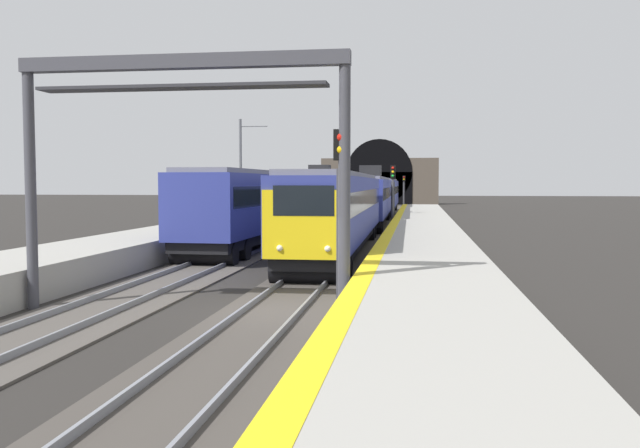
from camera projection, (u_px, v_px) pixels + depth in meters
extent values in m
plane|color=#282623|center=(275.00, 313.00, 17.15)|extent=(320.00, 320.00, 0.00)
cube|color=#9E9B93|center=(429.00, 296.00, 16.56)|extent=(112.00, 3.72, 1.02)
cube|color=yellow|center=(364.00, 274.00, 16.76)|extent=(112.00, 0.50, 0.01)
cube|color=#423D38|center=(275.00, 311.00, 17.15)|extent=(160.00, 2.80, 0.06)
cube|color=gray|center=(247.00, 307.00, 17.24)|extent=(160.00, 0.07, 0.15)
cube|color=gray|center=(303.00, 308.00, 17.04)|extent=(160.00, 0.07, 0.15)
cube|color=#4C4742|center=(106.00, 307.00, 17.80)|extent=(160.00, 3.16, 0.06)
cube|color=gray|center=(81.00, 302.00, 17.90)|extent=(160.00, 0.07, 0.15)
cube|color=gray|center=(132.00, 303.00, 17.69)|extent=(160.00, 0.07, 0.15)
cube|color=navy|center=(339.00, 206.00, 30.88)|extent=(20.37, 2.94, 2.61)
cube|color=black|center=(339.00, 199.00, 30.86)|extent=(19.56, 2.96, 0.82)
cube|color=slate|center=(339.00, 176.00, 30.79)|extent=(19.76, 2.52, 0.20)
cube|color=black|center=(339.00, 238.00, 30.97)|extent=(19.96, 2.60, 0.49)
cylinder|color=black|center=(309.00, 271.00, 21.85)|extent=(0.90, 2.52, 0.88)
cylinder|color=black|center=(316.00, 264.00, 23.63)|extent=(0.90, 2.52, 0.88)
cylinder|color=black|center=(352.00, 233.00, 38.35)|extent=(0.90, 2.52, 0.88)
cylinder|color=black|center=(355.00, 231.00, 40.13)|extent=(0.90, 2.52, 0.88)
cube|color=yellow|center=(304.00, 225.00, 20.79)|extent=(0.15, 2.62, 2.16)
cube|color=black|center=(304.00, 201.00, 20.70)|extent=(0.06, 1.91, 0.94)
sphere|color=#F2EACC|center=(328.00, 249.00, 20.68)|extent=(0.20, 0.20, 0.20)
sphere|color=#F2EACC|center=(280.00, 248.00, 20.88)|extent=(0.20, 0.20, 0.20)
cube|color=navy|center=(370.00, 197.00, 51.57)|extent=(20.37, 2.94, 2.61)
cube|color=black|center=(370.00, 193.00, 51.55)|extent=(19.56, 2.96, 0.78)
cube|color=slate|center=(370.00, 179.00, 51.49)|extent=(19.76, 2.52, 0.20)
cube|color=black|center=(370.00, 216.00, 51.66)|extent=(19.96, 2.60, 0.49)
cylinder|color=black|center=(362.00, 228.00, 43.01)|extent=(0.90, 2.52, 0.88)
cylinder|color=black|center=(364.00, 226.00, 44.79)|extent=(0.90, 2.52, 0.88)
cylinder|color=black|center=(375.00, 216.00, 58.57)|extent=(0.90, 2.52, 0.88)
cylinder|color=black|center=(376.00, 215.00, 60.35)|extent=(0.90, 2.52, 0.88)
cube|color=navy|center=(384.00, 193.00, 72.26)|extent=(20.37, 2.94, 2.61)
cube|color=black|center=(384.00, 190.00, 72.24)|extent=(19.56, 2.96, 0.76)
cube|color=slate|center=(384.00, 180.00, 72.18)|extent=(19.76, 2.52, 0.20)
cube|color=black|center=(384.00, 207.00, 72.35)|extent=(19.96, 2.60, 0.49)
cylinder|color=black|center=(380.00, 213.00, 63.51)|extent=(0.90, 2.52, 0.88)
cylinder|color=black|center=(381.00, 212.00, 65.29)|extent=(0.90, 2.52, 0.88)
cylinder|color=black|center=(386.00, 207.00, 79.45)|extent=(0.90, 2.52, 0.88)
cylinder|color=black|center=(387.00, 207.00, 81.23)|extent=(0.90, 2.52, 0.88)
cube|color=black|center=(370.00, 171.00, 51.45)|extent=(1.32, 1.65, 0.90)
cube|color=navy|center=(262.00, 201.00, 35.64)|extent=(20.47, 3.45, 2.70)
cube|color=black|center=(262.00, 194.00, 35.61)|extent=(19.66, 3.46, 0.86)
cube|color=slate|center=(262.00, 173.00, 35.55)|extent=(19.85, 3.01, 0.20)
cube|color=black|center=(263.00, 230.00, 35.73)|extent=(20.05, 3.10, 0.53)
cylinder|color=black|center=(298.00, 225.00, 44.74)|extent=(1.03, 2.67, 0.95)
cylinder|color=black|center=(292.00, 227.00, 42.97)|extent=(1.03, 2.67, 0.95)
cylinder|color=black|center=(218.00, 250.00, 28.53)|extent=(1.03, 2.67, 0.95)
cylinder|color=black|center=(204.00, 254.00, 26.76)|extent=(1.03, 2.67, 0.95)
cube|color=yellow|center=(301.00, 199.00, 45.71)|extent=(0.20, 2.76, 2.46)
cube|color=black|center=(301.00, 189.00, 45.72)|extent=(0.10, 2.01, 0.97)
sphere|color=#F2EACC|center=(290.00, 211.00, 45.96)|extent=(0.20, 0.20, 0.20)
sphere|color=#F2EACC|center=(313.00, 212.00, 45.69)|extent=(0.20, 0.20, 0.20)
cube|color=navy|center=(320.00, 194.00, 56.47)|extent=(20.47, 3.45, 2.70)
cube|color=black|center=(320.00, 189.00, 56.44)|extent=(19.66, 3.46, 0.94)
cube|color=slate|center=(320.00, 177.00, 56.38)|extent=(19.85, 3.01, 0.20)
cube|color=black|center=(320.00, 213.00, 56.56)|extent=(20.05, 3.10, 0.53)
cylinder|color=black|center=(335.00, 212.00, 65.32)|extent=(1.03, 2.67, 0.95)
cylinder|color=black|center=(333.00, 213.00, 63.55)|extent=(1.03, 2.67, 0.95)
cylinder|color=black|center=(303.00, 221.00, 49.62)|extent=(1.03, 2.67, 0.95)
cylinder|color=black|center=(298.00, 223.00, 47.85)|extent=(1.03, 2.67, 0.95)
cube|color=black|center=(320.00, 170.00, 56.35)|extent=(1.35, 1.76, 0.90)
cylinder|color=#4C4C54|center=(341.00, 239.00, 16.49)|extent=(0.16, 0.16, 3.85)
cube|color=black|center=(342.00, 145.00, 16.35)|extent=(0.20, 0.38, 0.75)
cube|color=#4C4C54|center=(342.00, 239.00, 16.63)|extent=(0.04, 0.28, 3.46)
sphere|color=red|center=(341.00, 137.00, 16.21)|extent=(0.20, 0.20, 0.20)
sphere|color=yellow|center=(341.00, 150.00, 16.23)|extent=(0.20, 0.20, 0.20)
cylinder|color=#4C4C54|center=(393.00, 203.00, 50.56)|extent=(0.16, 0.16, 3.57)
cube|color=black|center=(393.00, 172.00, 50.42)|extent=(0.20, 0.38, 1.05)
cube|color=#4C4C54|center=(393.00, 203.00, 50.70)|extent=(0.04, 0.28, 3.22)
sphere|color=red|center=(393.00, 168.00, 50.27)|extent=(0.20, 0.20, 0.20)
sphere|color=yellow|center=(393.00, 172.00, 50.29)|extent=(0.20, 0.20, 0.20)
sphere|color=green|center=(393.00, 176.00, 50.31)|extent=(0.20, 0.20, 0.20)
cylinder|color=#38383D|center=(404.00, 194.00, 91.88)|extent=(0.16, 0.16, 3.54)
cube|color=black|center=(404.00, 178.00, 91.75)|extent=(0.20, 0.38, 0.75)
cube|color=#38383D|center=(404.00, 194.00, 92.02)|extent=(0.04, 0.28, 3.18)
sphere|color=red|center=(404.00, 177.00, 91.61)|extent=(0.20, 0.20, 0.20)
sphere|color=yellow|center=(404.00, 179.00, 91.63)|extent=(0.20, 0.20, 0.20)
cylinder|color=#3F3F47|center=(31.00, 192.00, 17.48)|extent=(0.28, 0.28, 6.13)
cylinder|color=#3F3F47|center=(345.00, 193.00, 16.31)|extent=(0.28, 0.28, 6.13)
cube|color=#3F3F47|center=(181.00, 62.00, 16.70)|extent=(0.36, 8.48, 0.35)
cube|color=#2D2D33|center=(181.00, 87.00, 16.74)|extent=(0.70, 7.38, 0.08)
cube|color=#51473D|center=(380.00, 181.00, 104.69)|extent=(2.62, 18.04, 7.11)
cube|color=black|center=(379.00, 188.00, 103.41)|extent=(0.12, 10.11, 4.98)
cylinder|color=black|center=(379.00, 172.00, 103.26)|extent=(0.12, 10.11, 10.11)
cylinder|color=#595B60|center=(241.00, 171.00, 54.76)|extent=(0.22, 0.22, 8.47)
cylinder|color=#595B60|center=(254.00, 126.00, 54.38)|extent=(0.08, 2.25, 0.08)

